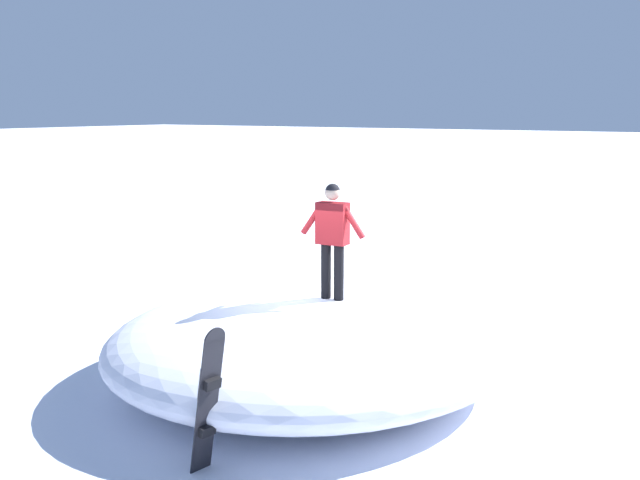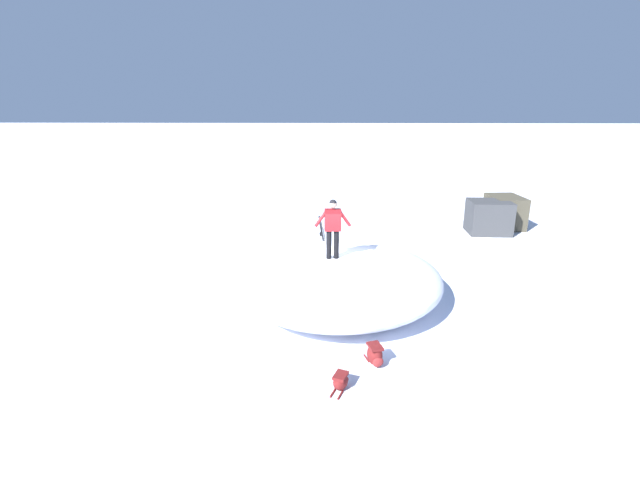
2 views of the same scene
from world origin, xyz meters
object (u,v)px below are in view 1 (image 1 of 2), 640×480
(snowboarder_standing, at_px, (332,231))
(snowboard_primary_upright, at_px, (209,399))
(backpack_near, at_px, (381,308))
(backpack_far, at_px, (435,307))

(snowboarder_standing, bearing_deg, snowboard_primary_upright, -174.07)
(snowboarder_standing, relative_size, backpack_near, 2.46)
(backpack_far, bearing_deg, snowboarder_standing, -177.53)
(snowboard_primary_upright, height_order, backpack_near, snowboard_primary_upright)
(snowboard_primary_upright, height_order, backpack_far, snowboard_primary_upright)
(backpack_near, bearing_deg, snowboard_primary_upright, -168.90)
(backpack_far, bearing_deg, backpack_near, 138.78)
(snowboarder_standing, bearing_deg, backpack_near, 15.81)
(snowboard_primary_upright, xyz_separation_m, backpack_near, (6.17, 1.21, -0.63))
(snowboarder_standing, relative_size, backpack_far, 2.66)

